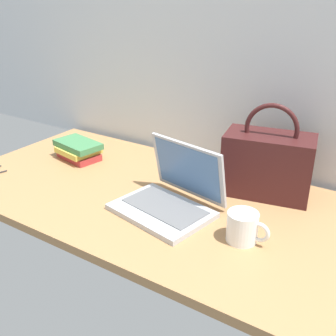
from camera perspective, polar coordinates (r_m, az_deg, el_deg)
name	(u,v)px	position (r m, az deg, el deg)	size (l,w,h in m)	color
desk	(160,201)	(1.41, -1.11, -4.70)	(1.60, 0.76, 0.03)	#A87A4C
laptop	(171,196)	(1.32, 0.40, -4.04)	(0.35, 0.32, 0.22)	#B2B5BA
coffee_mug	(243,227)	(1.17, 10.72, -8.27)	(0.13, 0.09, 0.09)	white
remote_control_near	(184,169)	(1.59, 2.29, -0.15)	(0.11, 0.16, 0.02)	#4C4C51
handbag	(268,163)	(1.43, 14.07, 0.66)	(0.33, 0.22, 0.33)	#3F1919
book_stack	(78,150)	(1.75, -12.70, 2.56)	(0.22, 0.17, 0.08)	#B23333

